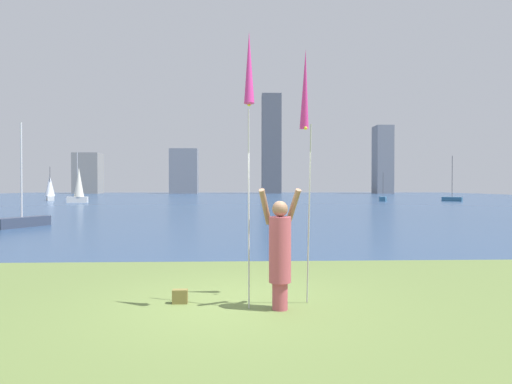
{
  "coord_description": "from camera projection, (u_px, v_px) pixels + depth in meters",
  "views": [
    {
      "loc": [
        0.1,
        -7.38,
        1.97
      ],
      "look_at": [
        0.74,
        9.67,
        1.72
      ],
      "focal_mm": 30.92,
      "sensor_mm": 36.0,
      "label": 1
    }
  ],
  "objects": [
    {
      "name": "ground",
      "position": [
        239.0,
        201.0,
        58.31
      ],
      "size": [
        120.0,
        138.0,
        0.12
      ],
      "color": "#5B7038"
    },
    {
      "name": "person",
      "position": [
        280.0,
        250.0,
        6.99
      ],
      "size": [
        0.71,
        0.52,
        1.93
      ],
      "rotation": [
        0.0,
        0.0,
        -0.27
      ],
      "color": "#B24C59",
      "rests_on": "ground"
    },
    {
      "name": "kite_flag_left",
      "position": [
        249.0,
        76.0,
        6.84
      ],
      "size": [
        0.16,
        0.54,
        4.38
      ],
      "color": "#B2B2B7",
      "rests_on": "ground"
    },
    {
      "name": "kite_flag_right",
      "position": [
        305.0,
        95.0,
        7.6
      ],
      "size": [
        0.16,
        0.84,
        4.31
      ],
      "color": "#B2B2B7",
      "rests_on": "ground"
    },
    {
      "name": "bag",
      "position": [
        180.0,
        296.0,
        7.36
      ],
      "size": [
        0.25,
        0.14,
        0.23
      ],
      "color": "olive",
      "rests_on": "ground"
    },
    {
      "name": "sailboat_0",
      "position": [
        22.0,
        221.0,
        20.93
      ],
      "size": [
        1.84,
        2.82,
        4.97
      ],
      "color": "#333D51",
      "rests_on": "ground"
    },
    {
      "name": "sailboat_2",
      "position": [
        79.0,
        187.0,
        50.84
      ],
      "size": [
        2.34,
        1.31,
        5.82
      ],
      "color": "silver",
      "rests_on": "ground"
    },
    {
      "name": "sailboat_4",
      "position": [
        383.0,
        199.0,
        56.25
      ],
      "size": [
        1.53,
        2.21,
        3.65
      ],
      "color": "#2D6084",
      "rests_on": "ground"
    },
    {
      "name": "sailboat_5",
      "position": [
        50.0,
        188.0,
        58.42
      ],
      "size": [
        1.86,
        2.59,
        4.45
      ],
      "color": "white",
      "rests_on": "ground"
    },
    {
      "name": "sailboat_7",
      "position": [
        452.0,
        199.0,
        55.94
      ],
      "size": [
        2.36,
        2.05,
        5.79
      ],
      "color": "#2D6084",
      "rests_on": "ground"
    },
    {
      "name": "skyline_tower_0",
      "position": [
        88.0,
        173.0,
        111.33
      ],
      "size": [
        6.43,
        5.32,
        10.2
      ],
      "color": "gray",
      "rests_on": "ground"
    },
    {
      "name": "skyline_tower_1",
      "position": [
        184.0,
        171.0,
        111.31
      ],
      "size": [
        6.99,
        4.02,
        11.28
      ],
      "color": "gray",
      "rests_on": "ground"
    },
    {
      "name": "skyline_tower_2",
      "position": [
        271.0,
        144.0,
        111.83
      ],
      "size": [
        4.85,
        3.64,
        25.18
      ],
      "color": "#565B66",
      "rests_on": "ground"
    },
    {
      "name": "skyline_tower_3",
      "position": [
        383.0,
        160.0,
        111.35
      ],
      "size": [
        4.21,
        4.99,
        17.05
      ],
      "color": "gray",
      "rests_on": "ground"
    }
  ]
}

